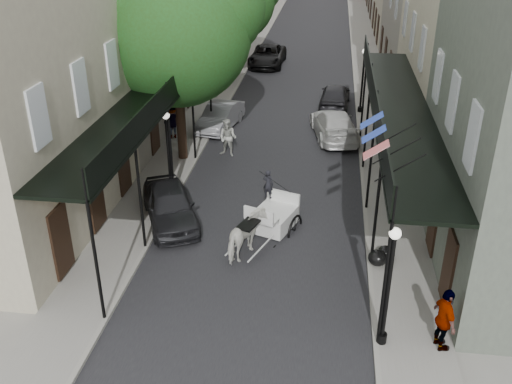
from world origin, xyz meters
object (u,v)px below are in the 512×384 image
(tree_near, at_px, (185,22))
(lamppost_right_near, at_px, (388,286))
(car_left_far, at_px, (267,56))
(car_right_far, at_px, (335,95))
(pedestrian_sidewalk_left, at_px, (172,121))
(lamppost_left, at_px, (169,153))
(horse, at_px, (247,236))
(car_left_mid, at_px, (220,116))
(car_right_near, at_px, (334,125))
(carriage, at_px, (278,200))
(car_left_near, at_px, (170,205))
(lamppost_right_far, at_px, (363,80))
(pedestrian_walking, at_px, (228,138))
(pedestrian_sidewalk_right, at_px, (445,320))

(tree_near, xyz_separation_m, lamppost_right_near, (8.30, -12.18, -4.44))
(car_left_far, height_order, car_right_far, car_left_far)
(pedestrian_sidewalk_left, bearing_deg, lamppost_left, 76.25)
(tree_near, height_order, horse, tree_near)
(car_left_mid, height_order, car_right_near, car_right_near)
(lamppost_left, xyz_separation_m, carriage, (4.66, -1.60, -1.01))
(tree_near, xyz_separation_m, car_left_near, (0.60, -6.18, -5.74))
(pedestrian_sidewalk_left, bearing_deg, carriage, 99.89)
(car_left_far, bearing_deg, lamppost_right_near, -76.08)
(lamppost_right_far, bearing_deg, lamppost_left, -124.35)
(horse, distance_m, car_right_near, 12.20)
(carriage, relative_size, car_left_far, 0.50)
(carriage, height_order, car_left_mid, carriage)
(pedestrian_walking, height_order, car_right_far, pedestrian_walking)
(lamppost_left, height_order, pedestrian_sidewalk_right, lamppost_left)
(pedestrian_walking, bearing_deg, lamppost_left, -92.26)
(car_right_near, xyz_separation_m, car_right_far, (-0.00, 5.16, -0.01))
(pedestrian_walking, bearing_deg, car_right_far, 74.19)
(tree_near, xyz_separation_m, pedestrian_sidewalk_right, (9.89, -12.18, -5.41))
(lamppost_right_near, bearing_deg, lamppost_right_far, 90.00)
(pedestrian_sidewalk_left, relative_size, pedestrian_sidewalk_right, 0.97)
(pedestrian_sidewalk_left, bearing_deg, tree_near, 96.03)
(horse, relative_size, pedestrian_walking, 1.02)
(car_left_near, relative_size, car_left_far, 0.82)
(pedestrian_walking, distance_m, pedestrian_sidewalk_left, 3.66)
(car_left_mid, relative_size, car_right_near, 0.84)
(lamppost_right_far, height_order, pedestrian_walking, lamppost_right_far)
(lamppost_left, distance_m, car_right_near, 10.45)
(pedestrian_walking, height_order, car_left_mid, pedestrian_walking)
(horse, relative_size, car_left_far, 0.36)
(car_left_near, relative_size, car_right_far, 1.04)
(car_right_near, bearing_deg, car_left_mid, -15.90)
(lamppost_right_near, xyz_separation_m, pedestrian_sidewalk_right, (1.59, 0.00, -0.97))
(car_right_far, bearing_deg, pedestrian_sidewalk_left, 41.76)
(carriage, relative_size, pedestrian_walking, 1.44)
(car_right_near, bearing_deg, pedestrian_walking, 20.76)
(pedestrian_sidewalk_right, bearing_deg, car_right_near, -4.92)
(tree_near, bearing_deg, car_right_far, 52.57)
(lamppost_right_near, height_order, horse, lamppost_right_near)
(tree_near, bearing_deg, pedestrian_walking, 19.99)
(pedestrian_walking, height_order, car_right_near, pedestrian_walking)
(car_left_near, bearing_deg, car_left_far, 63.32)
(lamppost_right_far, xyz_separation_m, carriage, (-3.54, -13.60, -1.01))
(car_left_mid, bearing_deg, car_right_far, 46.23)
(car_right_near, bearing_deg, horse, 65.73)
(lamppost_left, bearing_deg, pedestrian_sidewalk_left, 104.38)
(pedestrian_sidewalk_left, distance_m, car_right_near, 8.49)
(lamppost_right_far, distance_m, pedestrian_walking, 9.86)
(lamppost_right_near, xyz_separation_m, pedestrian_sidewalk_left, (-9.86, 14.48, -1.00))
(tree_near, height_order, lamppost_right_near, tree_near)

